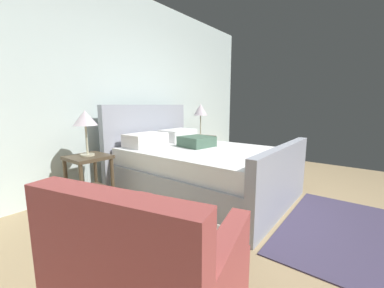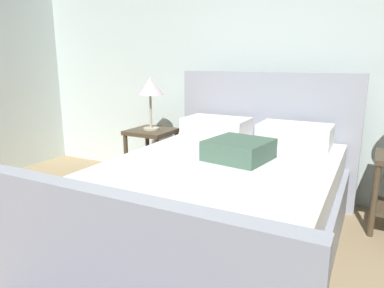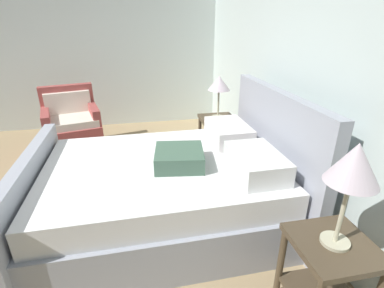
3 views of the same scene
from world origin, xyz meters
TOP-DOWN VIEW (x-y plane):
  - ground_plane at (0.00, 0.00)m, footprint 5.78×5.31m
  - wall_back at (0.00, 2.72)m, footprint 5.90×0.12m
  - wall_side_left at (-2.95, 0.00)m, footprint 0.12×5.43m
  - bed at (0.01, 1.46)m, footprint 1.67×2.23m
  - nightstand_right at (1.16, 2.27)m, footprint 0.44×0.44m
  - table_lamp_right at (1.16, 2.27)m, footprint 0.27×0.27m
  - nightstand_left at (-1.13, 2.24)m, footprint 0.44×0.44m
  - table_lamp_left at (-1.13, 2.24)m, footprint 0.27×0.27m
  - armchair at (-1.86, 0.31)m, footprint 0.88×0.88m

SIDE VIEW (x-z plane):
  - ground_plane at x=0.00m, z-range -0.02..0.00m
  - armchair at x=-1.86m, z-range -0.10..0.80m
  - bed at x=0.01m, z-range -0.25..0.95m
  - nightstand_right at x=1.16m, z-range 0.10..0.70m
  - nightstand_left at x=-1.13m, z-range 0.10..0.70m
  - table_lamp_left at x=-1.13m, z-range 0.76..1.29m
  - table_lamp_right at x=1.16m, z-range 0.78..1.39m
  - wall_back at x=0.00m, z-range 0.00..2.87m
  - wall_side_left at x=-2.95m, z-range 0.00..2.87m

